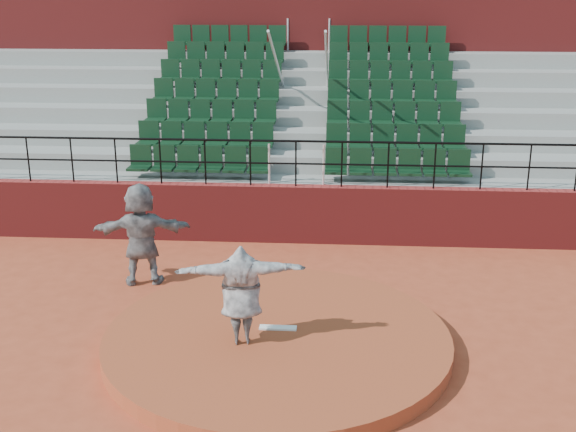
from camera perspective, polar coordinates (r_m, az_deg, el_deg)
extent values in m
plane|color=#A64125|center=(11.71, -0.85, -10.30)|extent=(90.00, 90.00, 0.00)
cylinder|color=#9D4123|center=(11.66, -0.86, -9.76)|extent=(5.50, 5.50, 0.25)
cube|color=white|center=(11.72, -0.80, -8.82)|extent=(0.60, 0.15, 0.03)
cube|color=maroon|center=(16.08, 0.61, 0.17)|extent=(24.00, 0.30, 1.30)
cylinder|color=black|center=(15.65, 0.63, 5.94)|extent=(24.00, 0.05, 0.05)
cylinder|color=black|center=(15.77, 0.63, 4.16)|extent=(24.00, 0.04, 0.04)
cylinder|color=black|center=(17.18, -19.84, 4.24)|extent=(0.04, 0.04, 1.00)
cylinder|color=black|center=(16.80, -16.70, 4.26)|extent=(0.04, 0.04, 1.00)
cylinder|color=black|center=(16.48, -13.44, 4.27)|extent=(0.04, 0.04, 1.00)
cylinder|color=black|center=(16.21, -10.05, 4.27)|extent=(0.04, 0.04, 1.00)
cylinder|color=black|center=(16.00, -6.56, 4.25)|extent=(0.04, 0.04, 1.00)
cylinder|color=black|center=(15.85, -2.99, 4.21)|extent=(0.04, 0.04, 1.00)
cylinder|color=black|center=(15.77, 0.63, 4.16)|extent=(0.04, 0.04, 1.00)
cylinder|color=black|center=(15.74, 4.27, 4.09)|extent=(0.04, 0.04, 1.00)
cylinder|color=black|center=(15.78, 7.91, 4.00)|extent=(0.04, 0.04, 1.00)
cylinder|color=black|center=(15.88, 11.52, 3.90)|extent=(0.04, 0.04, 1.00)
cylinder|color=black|center=(16.05, 15.07, 3.79)|extent=(0.04, 0.04, 1.00)
cylinder|color=black|center=(16.27, 18.53, 3.66)|extent=(0.04, 0.04, 1.00)
cube|color=gray|center=(16.62, 0.73, 0.77)|extent=(24.00, 0.85, 1.30)
cube|color=black|center=(16.64, -7.04, 4.26)|extent=(3.30, 0.48, 0.72)
cube|color=black|center=(16.40, 8.64, 3.99)|extent=(3.30, 0.48, 0.72)
cube|color=gray|center=(17.38, 0.89, 2.22)|extent=(24.00, 0.85, 1.70)
cube|color=black|center=(17.37, -6.57, 6.20)|extent=(3.30, 0.48, 0.72)
cube|color=black|center=(17.14, 8.48, 5.97)|extent=(3.30, 0.48, 0.72)
cube|color=gray|center=(18.15, 1.04, 3.55)|extent=(24.00, 0.85, 2.10)
cube|color=black|center=(18.12, -6.13, 7.98)|extent=(3.30, 0.48, 0.72)
cube|color=black|center=(17.90, 8.34, 7.78)|extent=(3.30, 0.48, 0.72)
cube|color=gray|center=(18.93, 1.17, 4.77)|extent=(24.00, 0.85, 2.50)
cube|color=black|center=(18.88, -5.73, 9.62)|extent=(3.30, 0.48, 0.72)
cube|color=black|center=(18.67, 8.22, 9.44)|extent=(3.30, 0.48, 0.72)
cube|color=gray|center=(19.71, 1.30, 5.89)|extent=(24.00, 0.85, 2.90)
cube|color=black|center=(19.66, -5.35, 11.13)|extent=(3.30, 0.48, 0.72)
cube|color=black|center=(19.46, 8.09, 10.97)|extent=(3.30, 0.48, 0.72)
cube|color=gray|center=(20.51, 1.42, 6.92)|extent=(24.00, 0.85, 3.30)
cube|color=black|center=(20.46, -5.00, 12.52)|extent=(3.30, 0.48, 0.72)
cube|color=black|center=(20.26, 7.98, 12.37)|extent=(3.30, 0.48, 0.72)
cube|color=gray|center=(21.31, 1.53, 7.88)|extent=(24.00, 0.85, 3.70)
cube|color=black|center=(21.26, -4.67, 13.81)|extent=(3.30, 0.48, 0.72)
cube|color=black|center=(21.08, 7.88, 13.67)|extent=(3.30, 0.48, 0.72)
cylinder|color=silver|center=(18.60, -0.67, 11.26)|extent=(0.06, 5.97, 2.46)
cylinder|color=silver|center=(18.54, 3.10, 11.22)|extent=(0.06, 5.97, 2.46)
cube|color=maroon|center=(23.00, 1.77, 12.88)|extent=(24.00, 3.00, 7.10)
imported|color=black|center=(11.02, -3.73, -6.21)|extent=(2.00, 0.80, 1.59)
imported|color=black|center=(14.01, -11.52, -1.40)|extent=(1.93, 0.89, 2.00)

